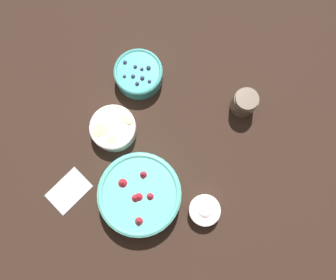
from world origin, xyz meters
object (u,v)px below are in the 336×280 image
Objects in this scene: bowl_bananas at (113,128)px; bowl_cream at (204,210)px; jar_chocolate at (244,103)px; bowl_blueberries at (139,74)px; bowl_strawberries at (140,194)px.

bowl_cream is at bearing 80.85° from bowl_bananas.
bowl_bananas is 0.44m from jar_chocolate.
bowl_blueberries is 0.36m from jar_chocolate.
bowl_strawberries is at bearing -70.81° from bowl_cream.
bowl_bananas is at bearing -99.15° from bowl_cream.
jar_chocolate reaches higher than bowl_bananas.
bowl_cream is 1.13× the size of jar_chocolate.
bowl_strawberries is 2.62× the size of bowl_cream.
bowl_blueberries is 1.09× the size of bowl_bananas.
bowl_strawberries is at bearing -15.96° from jar_chocolate.
bowl_cream is 0.37m from jar_chocolate.
bowl_bananas is 0.39m from bowl_cream.
bowl_blueberries is 1.66× the size of bowl_cream.
bowl_blueberries is 1.88× the size of jar_chocolate.
bowl_blueberries is at bearing -73.89° from jar_chocolate.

